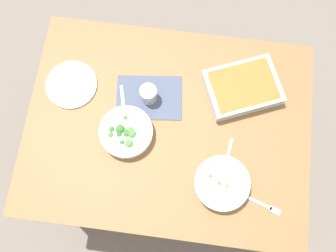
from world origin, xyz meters
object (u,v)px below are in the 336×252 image
object	(u,v)px
baking_dish	(243,87)
drink_cup	(149,95)
spoon_by_stew	(226,164)
side_plate	(72,85)
spoon_by_broccoli	(124,110)
broccoli_bowl	(126,132)
stew_bowl	(222,183)
fork_on_table	(263,205)

from	to	relation	value
baking_dish	drink_cup	world-z (taller)	drink_cup
spoon_by_stew	baking_dish	bearing A→B (deg)	83.41
baking_dish	side_plate	xyz separation A→B (m)	(-0.73, -0.07, -0.03)
drink_cup	spoon_by_stew	xyz separation A→B (m)	(0.35, -0.25, -0.03)
spoon_by_broccoli	baking_dish	bearing A→B (deg)	17.86
drink_cup	side_plate	world-z (taller)	drink_cup
broccoli_bowl	baking_dish	world-z (taller)	broccoli_bowl
stew_bowl	spoon_by_stew	distance (m)	0.09
spoon_by_broccoli	broccoli_bowl	bearing A→B (deg)	-74.39
baking_dish	side_plate	distance (m)	0.74
side_plate	fork_on_table	size ratio (longest dim) A/B	1.27
side_plate	spoon_by_broccoli	bearing A→B (deg)	-19.15
broccoli_bowl	spoon_by_stew	distance (m)	0.43
stew_bowl	spoon_by_stew	xyz separation A→B (m)	(0.01, 0.08, -0.03)
stew_bowl	drink_cup	size ratio (longest dim) A/B	2.61
spoon_by_broccoli	fork_on_table	bearing A→B (deg)	-27.41
stew_bowl	broccoli_bowl	distance (m)	0.44
broccoli_bowl	drink_cup	distance (m)	0.19
broccoli_bowl	side_plate	size ratio (longest dim) A/B	1.01
broccoli_bowl	fork_on_table	distance (m)	0.62
drink_cup	fork_on_table	distance (m)	0.64
fork_on_table	spoon_by_stew	bearing A→B (deg)	138.66
baking_dish	spoon_by_stew	world-z (taller)	baking_dish
stew_bowl	fork_on_table	world-z (taller)	stew_bowl
drink_cup	spoon_by_broccoli	size ratio (longest dim) A/B	0.49
stew_bowl	spoon_by_broccoli	world-z (taller)	stew_bowl
spoon_by_stew	spoon_by_broccoli	size ratio (longest dim) A/B	1.01
drink_cup	spoon_by_broccoli	world-z (taller)	drink_cup
baking_dish	fork_on_table	world-z (taller)	baking_dish
drink_cup	broccoli_bowl	bearing A→B (deg)	-111.82
broccoli_bowl	spoon_by_broccoli	xyz separation A→B (m)	(-0.03, 0.10, -0.03)
spoon_by_broccoli	stew_bowl	bearing A→B (deg)	-30.49
side_plate	broccoli_bowl	bearing A→B (deg)	-34.21
baking_dish	side_plate	bearing A→B (deg)	-174.37
stew_bowl	drink_cup	bearing A→B (deg)	135.93
baking_dish	spoon_by_broccoli	bearing A→B (deg)	-162.14
spoon_by_stew	fork_on_table	size ratio (longest dim) A/B	1.01
fork_on_table	spoon_by_broccoli	bearing A→B (deg)	152.59
baking_dish	spoon_by_broccoli	world-z (taller)	baking_dish
stew_bowl	fork_on_table	distance (m)	0.19
broccoli_bowl	drink_cup	world-z (taller)	drink_cup
drink_cup	spoon_by_stew	world-z (taller)	drink_cup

